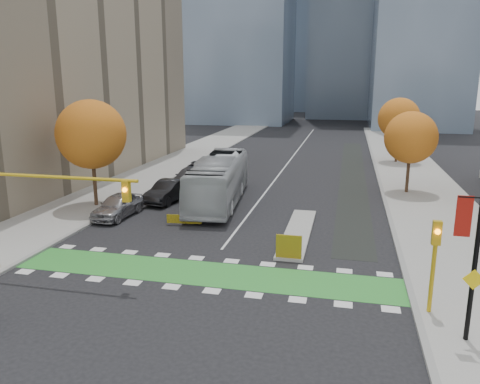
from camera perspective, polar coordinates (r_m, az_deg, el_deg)
The scene contains 23 objects.
ground at distance 22.95m, azimuth -5.61°, elevation -11.26°, with size 300.00×300.00×0.00m, color black.
sidewalk_west at distance 45.61m, azimuth -13.76°, elevation 1.04°, with size 7.00×120.00×0.15m, color gray.
sidewalk_east at distance 41.37m, azimuth 21.95°, elevation -0.81°, with size 7.00×120.00×0.15m, color gray.
curb_west at distance 44.16m, azimuth -9.69°, elevation 0.84°, with size 0.30×120.00×0.16m, color gray.
curb_east at distance 40.95m, azimuth 17.12°, elevation -0.56°, with size 0.30×120.00×0.16m, color gray.
bike_crossing at distance 24.24m, azimuth -4.47°, elevation -9.82°, with size 20.00×3.00×0.01m, color #2D8930.
centre_line at distance 60.85m, azimuth 6.45°, elevation 4.32°, with size 0.15×70.00×0.01m, color silver.
bike_lane_paint at distance 50.63m, azimuth 13.57°, elevation 2.18°, with size 2.50×50.00×0.01m, color black.
median_island at distance 30.37m, azimuth 7.07°, elevation -4.86°, with size 1.60×10.00×0.16m, color gray.
hazard_board at distance 25.62m, azimuth 5.96°, elevation -6.64°, with size 1.40×0.12×1.30m, color yellow.
building_west at distance 51.94m, azimuth -24.33°, elevation 15.54°, with size 16.00×44.00×25.00m, color gray.
tree_west at distance 37.09m, azimuth -17.68°, elevation 6.70°, with size 5.20×5.20×8.22m.
tree_east_near at distance 42.29m, azimuth 20.11°, elevation 6.25°, with size 4.40×4.40×7.08m.
tree_east_far at distance 58.15m, azimuth 18.81°, elevation 8.47°, with size 4.80×4.80×7.65m.
traffic_signal_west at distance 24.84m, azimuth -23.85°, elevation -0.60°, with size 8.53×0.56×5.20m.
traffic_signal_east at distance 20.71m, azimuth 22.64°, elevation -6.90°, with size 0.35×0.43×4.10m.
banner_lamppost at distance 18.51m, azimuth 27.19°, elevation -3.62°, with size 1.65×0.36×8.28m.
bus at distance 37.19m, azimuth -2.57°, elevation 1.49°, with size 3.14×13.42×3.74m, color #A6AAAE.
parked_car_a at distance 34.58m, azimuth -14.68°, elevation -1.61°, with size 2.00×4.97×1.69m, color #949398.
parked_car_b at distance 38.21m, azimuth -8.75°, elevation 0.12°, with size 1.82×5.23×1.72m, color black.
parked_car_c at distance 43.58m, azimuth -6.14°, elevation 1.82°, with size 2.35×5.78×1.68m, color #444348.
parked_car_d at distance 48.56m, azimuth -5.29°, elevation 2.86°, with size 2.30×4.99×1.39m, color black.
parked_car_e at distance 53.82m, azimuth -2.63°, elevation 3.92°, with size 1.60×3.97×1.35m, color gray.
Camera 1 is at (6.82, -19.71, 9.57)m, focal length 35.00 mm.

